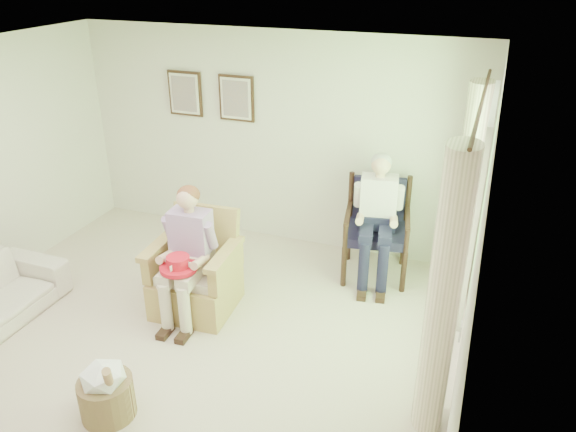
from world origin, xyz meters
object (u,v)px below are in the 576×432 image
at_px(person_wicker, 187,246).
at_px(wood_armchair, 379,224).
at_px(person_dark, 377,210).
at_px(red_hat, 178,265).
at_px(hatbox, 106,390).
at_px(wicker_armchair, 197,279).

bearing_deg(person_wicker, wood_armchair, 40.19).
relative_size(wood_armchair, person_dark, 0.76).
distance_m(red_hat, hatbox, 1.34).
xyz_separation_m(wood_armchair, person_wicker, (-1.57, -1.50, 0.19)).
bearing_deg(red_hat, wicker_armchair, 92.67).
xyz_separation_m(person_dark, hatbox, (-1.51, -2.79, -0.60)).
height_order(wicker_armchair, hatbox, wicker_armchair).
bearing_deg(person_dark, hatbox, -128.58).
bearing_deg(person_dark, red_hat, -145.66).
distance_m(wicker_armchair, wood_armchair, 2.10).
distance_m(wicker_armchair, person_dark, 2.04).
height_order(wicker_armchair, person_dark, person_dark).
height_order(person_wicker, person_dark, person_dark).
bearing_deg(wood_armchair, wicker_armchair, -149.16).
relative_size(person_wicker, red_hat, 3.74).
xyz_separation_m(wood_armchair, hatbox, (-1.51, -2.97, -0.35)).
relative_size(wood_armchair, person_wicker, 0.81).
xyz_separation_m(wicker_armchair, hatbox, (0.06, -1.60, -0.08)).
relative_size(wicker_armchair, person_dark, 0.72).
bearing_deg(person_dark, person_wicker, -150.06).
distance_m(person_wicker, red_hat, 0.23).
bearing_deg(wicker_armchair, person_dark, 33.56).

